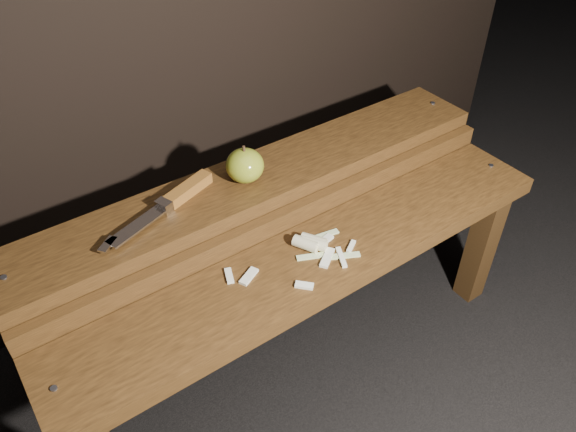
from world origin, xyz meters
TOP-DOWN VIEW (x-y plane):
  - ground at (0.00, 0.00)m, footprint 60.00×60.00m
  - bench_front_tier at (0.00, -0.06)m, footprint 1.20×0.20m
  - bench_rear_tier at (0.00, 0.17)m, footprint 1.20×0.21m
  - apple at (-0.04, 0.17)m, footprint 0.08×0.08m
  - knife at (-0.20, 0.18)m, footprint 0.29×0.12m
  - apple_scraps at (-0.01, -0.03)m, footprint 0.29×0.15m

SIDE VIEW (x-z plane):
  - ground at x=0.00m, z-range 0.00..0.00m
  - bench_front_tier at x=0.00m, z-range 0.14..0.56m
  - bench_rear_tier at x=0.00m, z-range 0.16..0.67m
  - apple_scraps at x=-0.01m, z-range 0.42..0.44m
  - knife at x=-0.20m, z-range 0.50..0.53m
  - apple at x=-0.04m, z-range 0.49..0.58m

